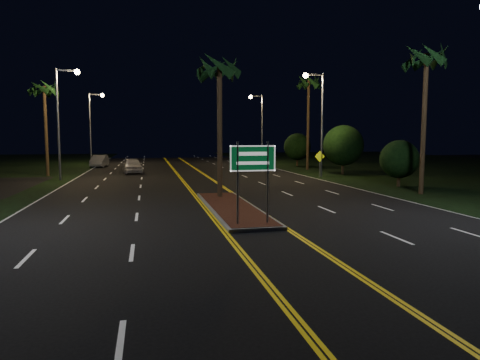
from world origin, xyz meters
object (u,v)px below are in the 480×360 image
object	(u,v)px
median_island	(232,208)
streetlight_left_far	(93,120)
shrub_far	(297,147)
streetlight_left_mid	(63,110)
palm_right_far	(309,83)
palm_median	(219,68)
palm_left_far	(44,89)
car_near	(132,164)
palm_right_near	(427,58)
shrub_mid	(343,145)
warning_sign	(320,160)
streetlight_right_mid	(318,112)
highway_sign	(253,166)
shrub_near	(399,159)
streetlight_right_far	(259,121)
car_far	(99,160)

from	to	relation	value
median_island	streetlight_left_far	distance (m)	38.89
shrub_far	streetlight_left_mid	bearing A→B (deg)	-153.82
palm_right_far	palm_median	bearing A→B (deg)	-123.28
palm_left_far	car_near	bearing A→B (deg)	13.20
streetlight_left_mid	palm_right_near	bearing A→B (deg)	-31.20
streetlight_left_mid	palm_right_far	xyz separation A→B (m)	(23.41, 6.00, 3.49)
shrub_mid	warning_sign	bearing A→B (deg)	-147.03
shrub_far	palm_left_far	bearing A→B (deg)	-163.26
streetlight_right_mid	warning_sign	bearing A→B (deg)	-21.96
highway_sign	streetlight_right_mid	world-z (taller)	streetlight_right_mid
streetlight_left_mid	shrub_near	world-z (taller)	streetlight_left_mid
highway_sign	streetlight_right_far	world-z (taller)	streetlight_right_far
highway_sign	palm_left_far	bearing A→B (deg)	116.92
shrub_far	palm_right_near	bearing A→B (deg)	-92.86
streetlight_right_far	median_island	bearing A→B (deg)	-106.87
highway_sign	palm_median	world-z (taller)	palm_median
median_island	palm_left_far	bearing A→B (deg)	121.36
shrub_mid	palm_right_far	bearing A→B (deg)	101.31
car_near	palm_right_near	bearing A→B (deg)	-53.82
car_near	shrub_far	bearing A→B (deg)	11.95
palm_left_far	palm_median	bearing A→B (deg)	-53.82
highway_sign	warning_sign	world-z (taller)	highway_sign
shrub_far	car_near	distance (m)	20.29
palm_left_far	palm_right_near	xyz separation A→B (m)	(25.30, -18.00, 0.47)
streetlight_right_far	palm_median	world-z (taller)	streetlight_right_far
palm_right_near	highway_sign	bearing A→B (deg)	-150.05
shrub_near	car_near	xyz separation A→B (m)	(-18.94, 15.73, -1.08)
highway_sign	streetlight_right_mid	xyz separation A→B (m)	(10.61, 19.20, 3.25)
streetlight_left_mid	car_far	bearing A→B (deg)	85.84
palm_right_near	palm_right_far	xyz separation A→B (m)	(0.30, 20.00, 0.93)
palm_median	shrub_far	bearing A→B (deg)	61.58
streetlight_right_mid	palm_right_far	bearing A→B (deg)	74.71
streetlight_right_far	warning_sign	bearing A→B (deg)	-89.47
streetlight_left_mid	streetlight_left_far	bearing A→B (deg)	90.00
highway_sign	shrub_far	size ratio (longest dim) A/B	0.81
palm_median	shrub_near	distance (m)	14.93
median_island	streetlight_right_mid	bearing A→B (deg)	54.72
palm_right_far	shrub_mid	xyz separation A→B (m)	(1.20, -6.00, -6.42)
streetlight_left_mid	warning_sign	bearing A→B (deg)	-5.54
streetlight_right_far	warning_sign	xyz separation A→B (m)	(0.19, -20.08, -4.18)
streetlight_right_far	streetlight_left_far	bearing A→B (deg)	174.62
highway_sign	palm_left_far	distance (m)	28.77
median_island	shrub_near	distance (m)	15.32
streetlight_right_far	palm_left_far	world-z (taller)	streetlight_right_far
palm_left_far	car_near	distance (m)	10.22
median_island	car_far	bearing A→B (deg)	106.39
highway_sign	palm_left_far	world-z (taller)	palm_left_far
streetlight_left_far	car_near	bearing A→B (deg)	-70.09
car_near	warning_sign	xyz separation A→B (m)	(16.24, -7.80, 0.61)
highway_sign	streetlight_left_mid	xyz separation A→B (m)	(-10.61, 21.20, 3.25)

